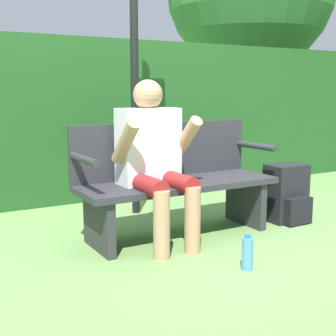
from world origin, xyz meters
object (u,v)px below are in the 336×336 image
Objects in this scene: park_bench at (174,180)px; water_bottle at (247,253)px; signpost at (135,56)px; person_seated at (154,155)px; backpack at (287,195)px.

water_bottle is at bearing -89.14° from park_bench.
signpost is (0.01, 1.56, 1.27)m from water_bottle.
signpost is at bearing 72.60° from person_seated.
water_bottle is at bearing -90.52° from signpost.
park_bench is 3.17× the size of backpack.
backpack is at bearing -2.96° from person_seated.
water_bottle is at bearing -145.14° from backpack.
person_seated is 1.30m from backpack.
signpost is at bearing 137.93° from backpack.
park_bench reaches higher than water_bottle.
person_seated is 2.43× the size of backpack.
backpack is at bearing -9.54° from park_bench.
park_bench is 1.03m from backpack.
signpost reaches higher than person_seated.
park_bench reaches higher than backpack.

